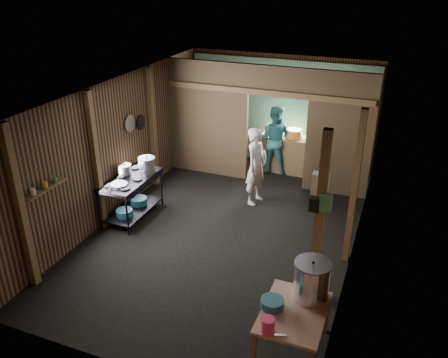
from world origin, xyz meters
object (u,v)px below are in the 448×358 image
at_px(prep_table, 292,331).
at_px(cook, 256,166).
at_px(gas_range, 132,197).
at_px(stock_pot, 312,281).
at_px(stove_pot_large, 147,165).
at_px(yellow_tub, 294,134).
at_px(pink_bucket, 268,325).

height_order(prep_table, cook, cook).
distance_m(gas_range, stock_pot, 4.30).
bearing_deg(stove_pot_large, yellow_tub, 52.55).
distance_m(prep_table, cook, 4.08).
xyz_separation_m(stock_pot, yellow_tub, (-1.48, 5.10, 0.07)).
relative_size(gas_range, pink_bucket, 7.20).
bearing_deg(pink_bucket, gas_range, 142.56).
relative_size(prep_table, cook, 0.67).
height_order(prep_table, stock_pot, stock_pot).
height_order(stove_pot_large, cook, cook).
xyz_separation_m(gas_range, cook, (2.03, 1.45, 0.39)).
relative_size(gas_range, cook, 0.86).
bearing_deg(prep_table, stock_pot, 69.94).
relative_size(prep_table, yellow_tub, 3.03).
distance_m(stove_pot_large, pink_bucket, 4.52).
xyz_separation_m(prep_table, cook, (-1.68, 3.68, 0.48)).
height_order(stock_pot, yellow_tub, stock_pot).
relative_size(prep_table, stove_pot_large, 3.23).
bearing_deg(cook, prep_table, -143.91).
bearing_deg(stove_pot_large, cook, 30.37).
height_order(gas_range, pink_bucket, pink_bucket).
relative_size(stove_pot_large, cook, 0.21).
bearing_deg(gas_range, prep_table, -31.09).
distance_m(prep_table, yellow_tub, 5.65).
bearing_deg(prep_table, pink_bucket, -114.08).
relative_size(stock_pot, pink_bucket, 2.83).
bearing_deg(gas_range, cook, 35.49).
bearing_deg(prep_table, yellow_tub, 104.02).
distance_m(gas_range, pink_bucket, 4.43).
relative_size(pink_bucket, cook, 0.12).
bearing_deg(pink_bucket, stock_pot, 67.63).
xyz_separation_m(stove_pot_large, cook, (1.86, 1.09, -0.16)).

